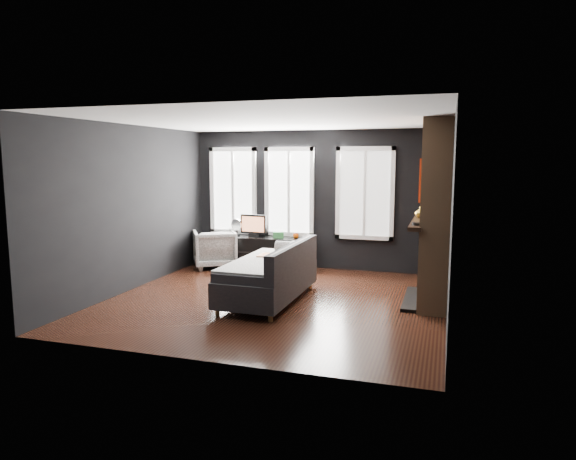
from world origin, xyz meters
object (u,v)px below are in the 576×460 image
(armchair, at_px, (215,247))
(monitor, at_px, (254,224))
(sofa, at_px, (268,272))
(mug, at_px, (296,235))
(mantel_vase, at_px, (420,212))
(book, at_px, (306,232))
(media_console, at_px, (270,252))

(armchair, bearing_deg, monitor, 167.66)
(sofa, xyz_separation_m, monitor, (-1.11, 2.26, 0.41))
(mug, distance_m, mantel_vase, 2.76)
(sofa, distance_m, book, 2.43)
(sofa, xyz_separation_m, media_console, (-0.79, 2.30, -0.15))
(mug, height_order, mantel_vase, mantel_vase)
(sofa, bearing_deg, book, 93.03)
(media_console, bearing_deg, monitor, -177.64)
(monitor, bearing_deg, mantel_vase, -14.39)
(mantel_vase, bearing_deg, monitor, 160.51)
(armchair, bearing_deg, mug, 159.46)
(mug, xyz_separation_m, mantel_vase, (2.40, -1.21, 0.64))
(armchair, distance_m, mantel_vase, 4.20)
(monitor, height_order, mantel_vase, mantel_vase)
(media_console, bearing_deg, book, 5.12)
(media_console, relative_size, monitor, 3.19)
(sofa, distance_m, monitor, 2.55)
(mug, relative_size, book, 0.47)
(armchair, height_order, monitor, monitor)
(sofa, height_order, mug, sofa)
(armchair, bearing_deg, book, 161.47)
(armchair, distance_m, book, 1.84)
(mug, bearing_deg, armchair, -169.18)
(media_console, height_order, book, book)
(armchair, xyz_separation_m, media_console, (1.06, 0.29, -0.11))
(monitor, bearing_deg, sofa, -58.79)
(sofa, height_order, armchair, sofa)
(monitor, height_order, book, monitor)
(media_console, xyz_separation_m, mantel_vase, (2.94, -1.19, 1.01))
(armchair, xyz_separation_m, mug, (1.60, 0.31, 0.26))
(mantel_vase, bearing_deg, mug, 153.33)
(mug, relative_size, mantel_vase, 0.64)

